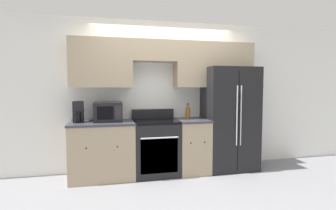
{
  "coord_description": "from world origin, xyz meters",
  "views": [
    {
      "loc": [
        -0.97,
        -3.91,
        1.47
      ],
      "look_at": [
        -0.0,
        0.31,
        1.16
      ],
      "focal_mm": 28.0,
      "sensor_mm": 36.0,
      "label": 1
    }
  ],
  "objects_px": {
    "refrigerator": "(228,118)",
    "microwave": "(108,112)",
    "bottle": "(188,113)",
    "oven_range": "(156,147)"
  },
  "relations": [
    {
      "from": "oven_range",
      "to": "microwave",
      "type": "xyz_separation_m",
      "value": [
        -0.77,
        0.06,
        0.6
      ]
    },
    {
      "from": "refrigerator",
      "to": "microwave",
      "type": "bearing_deg",
      "value": -179.46
    },
    {
      "from": "oven_range",
      "to": "refrigerator",
      "type": "xyz_separation_m",
      "value": [
        1.33,
        0.08,
        0.44
      ]
    },
    {
      "from": "oven_range",
      "to": "microwave",
      "type": "height_order",
      "value": "microwave"
    },
    {
      "from": "oven_range",
      "to": "microwave",
      "type": "relative_size",
      "value": 2.4
    },
    {
      "from": "bottle",
      "to": "oven_range",
      "type": "bearing_deg",
      "value": -175.57
    },
    {
      "from": "refrigerator",
      "to": "microwave",
      "type": "xyz_separation_m",
      "value": [
        -2.09,
        -0.02,
        0.16
      ]
    },
    {
      "from": "refrigerator",
      "to": "bottle",
      "type": "height_order",
      "value": "refrigerator"
    },
    {
      "from": "refrigerator",
      "to": "oven_range",
      "type": "bearing_deg",
      "value": -176.57
    },
    {
      "from": "oven_range",
      "to": "bottle",
      "type": "distance_m",
      "value": 0.79
    }
  ]
}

